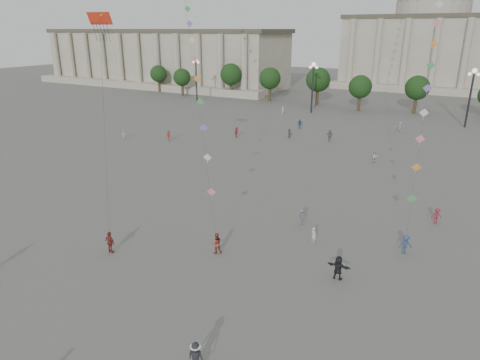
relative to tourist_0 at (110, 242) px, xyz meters
The scene contains 25 objects.
ground 8.53m from the tourist_0, 24.39° to the right, with size 360.00×360.00×0.00m, color #5C5A57.
hall_west 112.93m from the tourist_0, 126.66° to the left, with size 84.00×26.22×17.20m.
hall_central 126.66m from the tourist_0, 86.48° to the left, with size 48.30×34.30×35.50m.
tree_row 75.03m from the tourist_0, 84.08° to the left, with size 137.12×5.12×8.00m.
lamp_post_far_west 76.50m from the tourist_0, 119.27° to the left, with size 2.00×0.90×10.65m.
lamp_post_mid_west 67.20m from the tourist_0, 96.25° to the left, with size 2.00×0.90×10.65m.
lamp_post_mid_east 70.57m from the tourist_0, 71.13° to the left, with size 2.00×0.90×10.65m.
person_crowd_0 50.51m from the tourist_0, 94.08° to the left, with size 1.05×0.44×1.79m, color #355179.
person_crowd_1 39.33m from the tourist_0, 131.85° to the left, with size 0.76×0.59×1.55m, color silver.
person_crowd_2 36.71m from the tourist_0, 120.76° to the left, with size 1.12×0.64×1.73m, color maroon.
person_crowd_3 18.06m from the tourist_0, 16.75° to the left, with size 1.70×0.54×1.83m, color black.
person_crowd_4 57.66m from the tourist_0, 77.05° to the left, with size 1.76×0.56×1.90m, color silver.
person_crowd_6 17.06m from the tourist_0, 47.15° to the left, with size 1.05×0.61×1.63m, color #5C5C60.
person_crowd_8 29.40m from the tourist_0, 39.94° to the left, with size 1.00×0.58×1.56m, color maroon.
person_crowd_10 62.79m from the tourist_0, 100.87° to the left, with size 0.61×0.40×1.67m, color silver.
person_crowd_12 43.03m from the tourist_0, 93.27° to the left, with size 1.52×0.48×1.63m, color slate.
person_crowd_13 16.82m from the tourist_0, 34.36° to the left, with size 0.55×0.36×1.52m, color #B8B8B4.
person_crowd_16 44.23m from the tourist_0, 84.72° to the left, with size 1.14×0.47×1.94m, color slate.
person_crowd_17 40.31m from the tourist_0, 104.83° to the left, with size 1.15×0.66×1.78m, color maroon.
person_crowd_19 38.13m from the tourist_0, 69.83° to the left, with size 0.82×0.64×1.69m, color #B4B4B0.
tourist_0 is the anchor object (origin of this frame).
kite_flyer_0 8.62m from the tourist_0, 28.69° to the left, with size 0.86×0.67×1.77m, color #933728.
kite_flyer_1 23.87m from the tourist_0, 28.73° to the left, with size 1.07×0.61×1.65m, color navy.
hat_person 15.18m from the tourist_0, 28.23° to the right, with size 0.94×0.68×1.78m.
dragon_kite 18.27m from the tourist_0, 129.37° to the left, with size 3.78×3.70×18.46m.
Camera 1 is at (16.51, -18.37, 17.23)m, focal length 32.00 mm.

